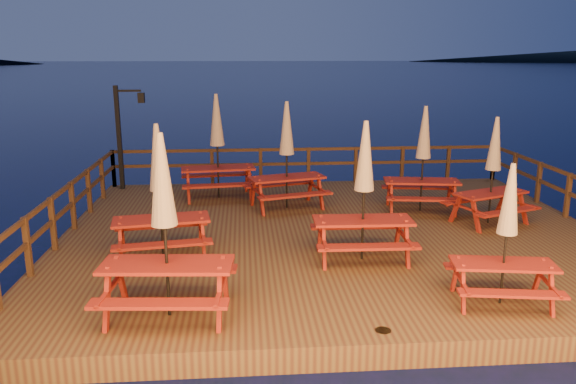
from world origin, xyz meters
name	(u,v)px	position (x,y,z in m)	size (l,w,h in m)	color
ground	(333,249)	(0.00, 0.00, 0.00)	(500.00, 500.00, 0.00)	black
deck	(333,240)	(0.00, 0.00, 0.20)	(12.00, 10.00, 0.40)	#4B2918
deck_piles	(332,261)	(0.00, 0.00, -0.30)	(11.44, 9.44, 1.40)	#342010
railing	(323,181)	(0.00, 1.78, 1.16)	(11.80, 9.75, 1.10)	#342010
lamp_post	(124,128)	(-5.39, 4.55, 2.20)	(0.85, 0.18, 3.00)	black
picnic_table_0	(507,233)	(2.10, -3.85, 1.59)	(1.79, 1.55, 2.29)	maroon
picnic_table_1	(364,189)	(0.29, -1.73, 1.80)	(1.93, 1.60, 2.70)	maroon
picnic_table_2	(423,157)	(2.48, 1.53, 1.78)	(2.06, 1.79, 2.65)	maroon
picnic_table_3	(287,154)	(-0.88, 2.10, 1.82)	(2.26, 2.02, 2.73)	maroon
picnic_table_4	(493,169)	(3.76, 0.37, 1.70)	(2.15, 1.97, 2.50)	maroon
picnic_table_5	(160,189)	(-3.59, -1.29, 1.77)	(2.05, 1.77, 2.63)	maroon
picnic_table_6	(217,145)	(-2.68, 3.28, 1.88)	(2.16, 1.85, 2.84)	maroon
picnic_table_7	(165,224)	(-3.15, -3.85, 1.87)	(2.09, 1.77, 2.82)	maroon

